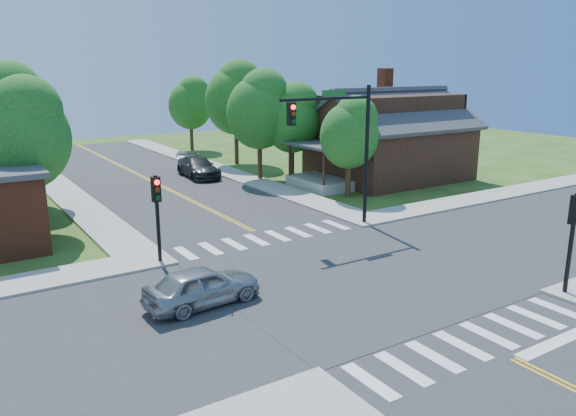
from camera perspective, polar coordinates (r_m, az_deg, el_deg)
ground at (r=22.37m, az=6.06°, el=-7.12°), size 100.00×100.00×0.00m
road_ns at (r=22.36m, az=6.06°, el=-7.07°), size 10.00×90.00×0.04m
road_ew at (r=22.36m, az=6.06°, el=-7.06°), size 90.00×10.00×0.04m
intersection_patch at (r=22.37m, az=6.06°, el=-7.12°), size 10.20×10.20×0.06m
sidewalk_ne at (r=43.90m, az=9.29°, el=3.53°), size 40.00×40.00×0.14m
crosswalk_north at (r=27.17m, az=-2.15°, el=-3.03°), size 8.85×2.00×0.01m
crosswalk_south at (r=18.39m, az=18.52°, el=-12.61°), size 8.85×2.00×0.01m
centerline at (r=22.35m, az=6.06°, el=-7.01°), size 0.30×90.00×0.01m
stop_bar at (r=19.62m, az=26.46°, el=-11.81°), size 4.60×0.45×0.09m
signal_mast_ne at (r=27.84m, az=5.41°, el=7.46°), size 5.30×0.42×7.20m
signal_pole_se at (r=22.21m, az=27.05°, el=-1.57°), size 0.34×0.42×3.80m
signal_pole_nw at (r=23.64m, az=-13.17°, el=0.53°), size 0.34×0.42×3.80m
house_ne at (r=41.78m, az=10.19°, el=7.47°), size 13.05×8.80×7.11m
tree_e_a at (r=35.33m, az=6.42°, el=7.78°), size 3.75×3.56×6.38m
tree_e_b at (r=40.39m, az=0.55°, el=9.31°), size 4.15×3.94×7.06m
tree_e_c at (r=47.52m, az=-5.25°, el=11.28°), size 5.10×4.84×8.66m
tree_e_d at (r=56.03m, az=-9.81°, el=10.60°), size 4.23×4.02×7.19m
tree_w_a at (r=29.89m, az=-25.33°, el=7.08°), size 4.56×4.33×7.76m
tree_w_b at (r=36.72m, az=-26.59°, el=8.76°), size 4.97×4.72×8.45m
tree_house at (r=40.41m, az=-2.81°, el=10.17°), size 4.70×4.46×7.99m
tree_bldg at (r=34.89m, az=-24.35°, el=6.26°), size 3.61×3.43×6.14m
car_silver at (r=19.81m, az=-8.70°, el=-7.93°), size 2.27×4.35×1.40m
car_dgrey at (r=42.37m, az=-9.11°, el=4.08°), size 2.77×5.40×1.49m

